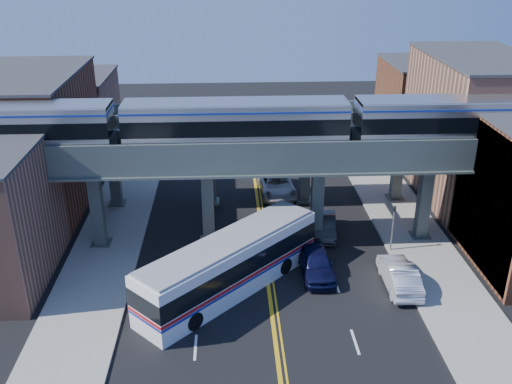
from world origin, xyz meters
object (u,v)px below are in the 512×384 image
Objects in this scene: stop_sign at (272,254)px; transit_bus at (230,265)px; car_parked_curb at (399,275)px; transit_train at (236,123)px; car_lane_a at (316,262)px; traffic_signal at (393,223)px; car_lane_d at (296,147)px; car_lane_b at (325,226)px; car_lane_c at (277,185)px.

transit_bus reaches higher than stop_sign.
stop_sign is 0.50× the size of car_parked_curb.
transit_train is 8.97× the size of car_lane_a.
traffic_signal reaches higher than car_lane_d.
stop_sign is 7.44m from car_lane_b.
car_lane_d is at bearing -80.71° from car_parked_curb.
car_lane_c reaches higher than car_parked_curb.
traffic_signal is 0.78× the size of car_lane_a.
traffic_signal is at bearing 18.63° from stop_sign.
car_lane_d is (-0.16, 17.72, 0.12)m from car_lane_b.
car_lane_c is 10.27m from car_lane_d.
traffic_signal reaches higher than car_lane_c.
transit_train is 10.87m from car_lane_b.
car_lane_a is at bearing -18.71° from car_parked_curb.
transit_train is 14.88m from car_parked_curb.
car_lane_c reaches higher than car_lane_b.
car_lane_c is at bearing 29.36° from transit_bus.
stop_sign is 23.96m from car_lane_d.
car_lane_d is (6.55, 18.54, -8.40)m from transit_train.
traffic_signal is 0.65× the size of car_lane_c.
transit_train reaches higher than car_lane_b.
car_parked_curb is at bearing -46.01° from transit_bus.
car_parked_curb is (3.84, -25.09, -0.01)m from car_lane_d.
car_lane_c is (-3.02, 7.85, 0.12)m from car_lane_b.
stop_sign is at bearing -99.94° from car_lane_c.
transit_bus reaches higher than car_lane_c.
stop_sign is 0.57× the size of car_lane_b.
traffic_signal is at bearing -98.16° from car_parked_curb.
car_lane_b is (1.50, 5.56, -0.14)m from car_lane_a.
transit_bus is (-11.68, -4.29, -0.48)m from traffic_signal.
transit_train is 10.26× the size of car_lane_b.
car_lane_d is (-4.54, 20.54, -1.42)m from traffic_signal.
car_lane_b is at bearing 147.18° from traffic_signal.
car_lane_b is (-4.38, 2.83, -1.54)m from traffic_signal.
car_parked_curb is (10.98, -0.26, -0.96)m from transit_bus.
car_lane_c is at bearing -106.11° from car_lane_d.
car_lane_d is 1.15× the size of car_parked_curb.
car_lane_b is (4.52, 5.83, -1.00)m from stop_sign.
stop_sign is at bearing -10.10° from car_parked_curb.
transit_train is 9.77m from transit_bus.
traffic_signal reaches higher than transit_bus.
car_lane_b is at bearing -89.43° from car_lane_d.
car_lane_b is (6.71, 0.83, -8.51)m from transit_train.
transit_train reaches higher than car_lane_c.
transit_train is 21.38m from car_lane_d.
car_parked_curb is at bearing -32.23° from transit_train.
transit_train reaches higher than transit_bus.
car_lane_a is (5.20, -4.73, -8.37)m from transit_train.
stop_sign reaches higher than car_lane_d.
transit_bus reaches higher than car_parked_curb.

